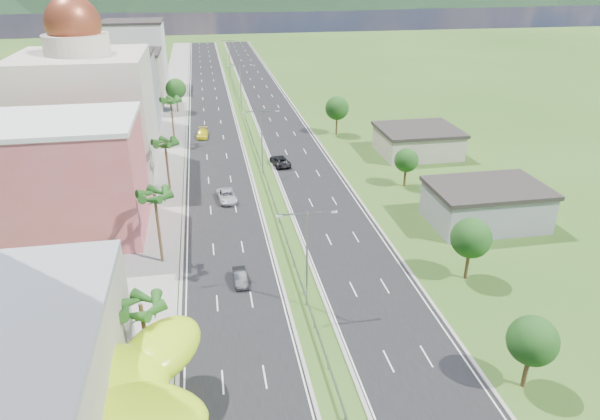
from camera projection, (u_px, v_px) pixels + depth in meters
ground at (328, 369)px, 47.73m from camera, size 500.00×500.00×0.00m
road_left at (212, 116)px, 126.85m from camera, size 11.00×260.00×0.04m
road_right at (274, 113)px, 129.28m from camera, size 11.00×260.00×0.04m
sidewalk_left at (171, 117)px, 125.29m from camera, size 7.00×260.00×0.12m
median_guardrail at (251, 133)px, 111.74m from camera, size 0.10×216.06×0.76m
streetlight_median_b at (307, 249)px, 53.82m from camera, size 6.04×0.25×11.00m
streetlight_median_c at (262, 135)px, 89.53m from camera, size 6.04×0.25×11.00m
streetlight_median_d at (240, 82)px, 129.70m from camera, size 6.04×0.25×11.00m
streetlight_median_e at (229, 54)px, 169.87m from camera, size 6.04×0.25×11.00m
lime_canopy at (74, 387)px, 38.82m from camera, size 18.00×15.00×7.40m
pink_shophouse at (61, 181)px, 68.61m from camera, size 20.00×15.00×15.00m
domed_building at (87, 108)px, 87.52m from camera, size 20.00×20.00×28.70m
midrise_grey at (116, 95)px, 111.41m from camera, size 16.00×15.00×16.00m
midrise_beige at (129, 81)px, 131.68m from camera, size 16.00×15.00×13.00m
midrise_white at (136, 56)px, 151.16m from camera, size 16.00×15.00×18.00m
shed_near at (485, 207)px, 73.53m from camera, size 15.00×10.00×5.00m
shed_far at (417, 142)px, 100.77m from camera, size 14.00×12.00×4.40m
palm_tree_b at (141, 309)px, 44.03m from camera, size 3.60×3.60×8.10m
palm_tree_c at (155, 198)px, 61.28m from camera, size 3.60×3.60×9.60m
palm_tree_d at (165, 145)px, 82.22m from camera, size 3.60×3.60×8.60m
palm_tree_e at (171, 102)px, 104.21m from camera, size 3.60×3.60×9.40m
leafy_tree_lfar at (176, 89)px, 127.68m from camera, size 4.90×4.90×8.05m
leafy_tree_ra at (533, 341)px, 43.85m from camera, size 4.20×4.20×6.90m
leafy_tree_rb at (471, 238)px, 59.34m from camera, size 4.55×4.55×7.47m
leafy_tree_rc at (406, 160)px, 85.17m from camera, size 3.85×3.85×6.33m
leafy_tree_rd at (337, 108)px, 110.79m from camera, size 4.90×4.90×8.05m
mountain_ridge at (278, 5)px, 459.18m from camera, size 860.00×140.00×90.00m
car_dark_left at (240, 277)px, 60.33m from camera, size 1.53×4.16×1.36m
car_silver_mid_left at (227, 196)px, 81.12m from camera, size 3.15×5.82×1.55m
car_yellow_far_left at (203, 133)px, 110.84m from camera, size 2.55×5.51×1.56m
car_dark_far_right at (280, 161)px, 95.44m from camera, size 3.49×6.23×1.65m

